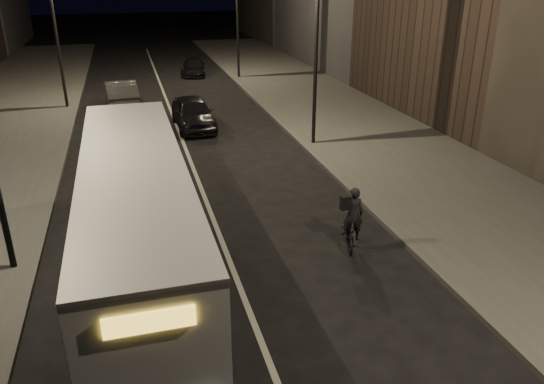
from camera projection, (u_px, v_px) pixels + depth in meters
ground at (256, 327)px, 11.88m from camera, size 180.00×180.00×0.00m
sidewalk_right at (355, 127)px, 26.33m from camera, size 7.00×70.00×0.16m
streetlight_right_mid at (311, 22)px, 21.71m from camera, size 1.20×0.44×8.12m
streetlight_right_far at (233, 0)px, 35.90m from camera, size 1.20×0.44×8.12m
streetlight_left_far at (58, 9)px, 27.99m from camera, size 1.20×0.44×8.12m
city_bus at (137, 213)px, 13.36m from camera, size 2.85×11.76×3.16m
cyclist_on_bicycle at (350, 227)px, 15.06m from camera, size 1.01×1.75×1.90m
car_near at (193, 113)px, 26.25m from camera, size 1.94×4.57×1.54m
car_mid at (121, 94)px, 30.08m from camera, size 2.02×4.86×1.56m
car_far at (194, 67)px, 39.30m from camera, size 2.10×4.13×1.15m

